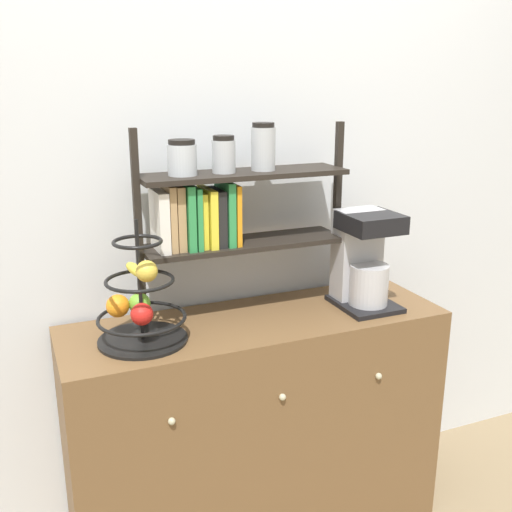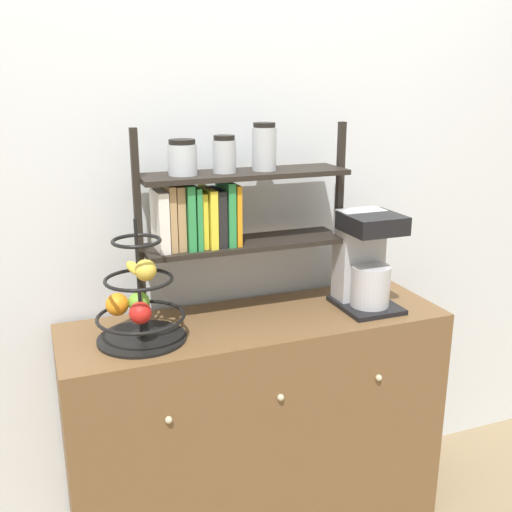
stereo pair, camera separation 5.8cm
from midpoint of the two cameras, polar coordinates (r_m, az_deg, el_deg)
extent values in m
cube|color=silver|center=(2.28, -1.64, 6.04)|extent=(7.00, 0.05, 2.60)
cube|color=brown|center=(2.37, 0.77, -15.99)|extent=(1.39, 0.44, 0.88)
sphere|color=#B2AD8C|center=(1.96, -7.45, -15.23)|extent=(0.02, 0.02, 0.02)
sphere|color=#B2AD8C|center=(2.06, 3.19, -13.31)|extent=(0.02, 0.02, 0.02)
sphere|color=#B2AD8C|center=(2.23, 12.36, -11.27)|extent=(0.02, 0.02, 0.02)
cube|color=black|center=(2.31, 11.12, -4.61)|extent=(0.21, 0.25, 0.02)
cube|color=#B7B7BC|center=(2.31, 10.48, 0.16)|extent=(0.18, 0.10, 0.35)
cylinder|color=#B7B7BC|center=(2.27, 11.54, -2.79)|extent=(0.15, 0.15, 0.15)
cube|color=black|center=(2.21, 11.75, 3.08)|extent=(0.20, 0.20, 0.07)
cylinder|color=black|center=(2.03, -9.99, -7.74)|extent=(0.30, 0.30, 0.01)
cylinder|color=black|center=(1.96, -10.29, -2.22)|extent=(0.01, 0.01, 0.40)
torus|color=black|center=(2.00, -10.10, -5.72)|extent=(0.29, 0.29, 0.01)
torus|color=black|center=(1.96, -10.29, -2.22)|extent=(0.22, 0.22, 0.01)
torus|color=black|center=(1.92, -10.48, 1.42)|extent=(0.16, 0.16, 0.01)
sphere|color=red|center=(1.93, -10.12, -5.37)|extent=(0.07, 0.07, 0.07)
sphere|color=#6BAD33|center=(2.02, -10.28, -4.37)|extent=(0.07, 0.07, 0.07)
sphere|color=orange|center=(2.01, -12.28, -4.53)|extent=(0.08, 0.08, 0.08)
ellipsoid|color=yellow|center=(1.99, -10.63, -1.21)|extent=(0.06, 0.15, 0.04)
sphere|color=gold|center=(1.93, -9.63, -1.35)|extent=(0.07, 0.07, 0.07)
cube|color=black|center=(2.05, -10.31, 2.39)|extent=(0.02, 0.02, 0.68)
cube|color=black|center=(2.30, 8.60, 4.05)|extent=(0.02, 0.02, 0.68)
cube|color=black|center=(2.17, -0.29, 1.21)|extent=(0.74, 0.20, 0.02)
cube|color=black|center=(2.11, -0.30, 7.81)|extent=(0.74, 0.20, 0.02)
cube|color=white|center=(2.05, -8.34, 3.40)|extent=(0.03, 0.15, 0.21)
cube|color=tan|center=(2.06, -7.46, 3.72)|extent=(0.02, 0.14, 0.22)
cube|color=tan|center=(2.06, -6.68, 3.75)|extent=(0.03, 0.13, 0.22)
cube|color=#2D8C47|center=(2.07, -5.85, 3.87)|extent=(0.03, 0.16, 0.22)
cube|color=#2D8C47|center=(2.08, -5.11, 3.79)|extent=(0.02, 0.16, 0.21)
cube|color=yellow|center=(2.09, -4.50, 3.56)|extent=(0.02, 0.13, 0.19)
cube|color=yellow|center=(2.10, -3.80, 3.76)|extent=(0.03, 0.16, 0.20)
cube|color=black|center=(2.11, -2.97, 3.76)|extent=(0.03, 0.15, 0.20)
cube|color=#2D8C47|center=(2.11, -2.11, 4.19)|extent=(0.03, 0.16, 0.22)
cube|color=orange|center=(2.12, -1.43, 4.11)|extent=(0.02, 0.15, 0.21)
cylinder|color=silver|center=(2.04, -6.20, 9.11)|extent=(0.10, 0.10, 0.10)
cylinder|color=black|center=(2.03, -6.25, 10.76)|extent=(0.09, 0.09, 0.02)
cylinder|color=#ADB2B7|center=(2.08, -2.23, 9.45)|extent=(0.08, 0.08, 0.11)
cylinder|color=black|center=(2.07, -2.25, 11.19)|extent=(0.07, 0.07, 0.02)
cylinder|color=#ADB2B7|center=(2.13, 1.58, 10.15)|extent=(0.09, 0.09, 0.15)
cylinder|color=black|center=(2.12, 1.59, 12.37)|extent=(0.08, 0.08, 0.02)
camera|label=1|loc=(0.03, -89.21, 0.24)|focal=42.00mm
camera|label=2|loc=(0.03, 90.79, -0.24)|focal=42.00mm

